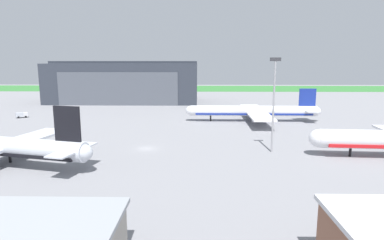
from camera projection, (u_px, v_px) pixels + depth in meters
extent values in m
plane|color=gray|center=(147.00, 149.00, 79.88)|extent=(440.00, 440.00, 0.00)
cube|color=#367C37|center=(182.00, 88.00, 256.88)|extent=(440.00, 56.00, 0.08)
cube|color=#2D333D|center=(124.00, 83.00, 170.42)|extent=(75.46, 29.43, 19.85)
cube|color=#4C515B|center=(118.00, 89.00, 156.14)|extent=(57.35, 0.30, 15.88)
cube|color=#2D333D|center=(124.00, 62.00, 168.56)|extent=(75.46, 7.06, 1.20)
sphere|color=silver|center=(318.00, 138.00, 73.33)|extent=(4.05, 4.05, 4.05)
cylinder|color=black|center=(350.00, 152.00, 73.25)|extent=(0.56, 0.56, 1.89)
sphere|color=silver|center=(85.00, 153.00, 61.45)|extent=(3.08, 3.08, 3.08)
cube|color=black|center=(67.00, 124.00, 61.35)|extent=(5.38, 1.67, 6.71)
cube|color=silver|center=(82.00, 146.00, 64.83)|extent=(4.97, 6.26, 0.28)
cube|color=silver|center=(63.00, 154.00, 59.19)|extent=(4.97, 6.26, 0.28)
cube|color=silver|center=(33.00, 137.00, 76.10)|extent=(10.73, 18.93, 0.56)
cylinder|color=gray|center=(26.00, 144.00, 75.19)|extent=(4.16, 2.99, 2.17)
cylinder|color=black|center=(10.00, 158.00, 68.78)|extent=(0.56, 0.56, 2.14)
cylinder|color=white|center=(253.00, 111.00, 115.47)|extent=(44.27, 4.07, 3.57)
sphere|color=white|center=(191.00, 110.00, 116.12)|extent=(3.43, 3.43, 3.43)
sphere|color=white|center=(317.00, 111.00, 114.81)|extent=(2.79, 2.79, 2.79)
cube|color=navy|center=(253.00, 114.00, 115.64)|extent=(40.74, 4.07, 0.63)
cube|color=navy|center=(307.00, 97.00, 114.06)|extent=(5.76, 0.46, 6.07)
cube|color=white|center=(307.00, 109.00, 117.48)|extent=(4.04, 5.05, 0.28)
cube|color=white|center=(312.00, 111.00, 112.17)|extent=(4.04, 5.05, 0.28)
cube|color=white|center=(252.00, 108.00, 124.92)|extent=(7.27, 17.22, 0.56)
cube|color=white|center=(261.00, 117.00, 106.12)|extent=(7.27, 17.22, 0.56)
cylinder|color=gray|center=(250.00, 112.00, 123.82)|extent=(3.42, 2.00, 1.96)
cylinder|color=gray|center=(257.00, 120.00, 107.72)|extent=(3.42, 2.00, 1.96)
cylinder|color=black|center=(211.00, 118.00, 116.40)|extent=(0.56, 0.56, 1.99)
cylinder|color=black|center=(257.00, 118.00, 117.75)|extent=(0.56, 0.56, 1.99)
cylinder|color=black|center=(259.00, 119.00, 114.06)|extent=(0.56, 0.56, 1.99)
cube|color=silver|center=(25.00, 114.00, 124.03)|extent=(2.22, 2.24, 1.53)
cube|color=#B7BCC6|center=(19.00, 115.00, 122.91)|extent=(2.98, 2.78, 1.64)
cylinder|color=black|center=(26.00, 117.00, 123.39)|extent=(0.74, 0.63, 0.72)
cylinder|color=black|center=(25.00, 116.00, 124.89)|extent=(0.74, 0.63, 0.72)
cylinder|color=black|center=(19.00, 117.00, 122.07)|extent=(0.74, 0.63, 0.72)
cylinder|color=black|center=(18.00, 117.00, 123.57)|extent=(0.74, 0.63, 0.72)
cylinder|color=#99999E|center=(273.00, 108.00, 75.10)|extent=(0.44, 0.44, 21.00)
cube|color=#333338|center=(276.00, 59.00, 73.17)|extent=(2.40, 0.50, 0.80)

